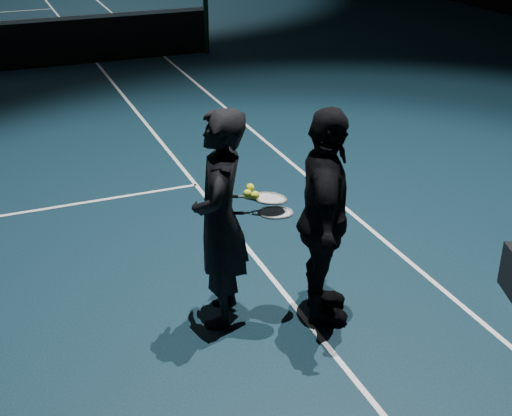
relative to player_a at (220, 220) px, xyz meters
The scene contains 6 objects.
net_post_right 9.64m from the player_a, 72.25° to the left, with size 0.10×0.10×1.10m, color black.
player_a is the anchor object (origin of this frame).
player_b 0.85m from the player_a, 20.58° to the right, with size 1.10×0.46×1.88m, color black.
racket_lower 0.45m from the player_a, 20.58° to the right, with size 0.68×0.22×0.03m, color black, non-canonical shape.
racket_upper 0.44m from the player_a, 14.87° to the right, with size 0.68×0.22×0.03m, color black, non-canonical shape.
tennis_balls 0.35m from the player_a, 19.46° to the right, with size 0.12×0.10×0.12m, color #D9E931, non-canonical shape.
Camera 1 is at (1.79, -14.06, 3.53)m, focal length 50.00 mm.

